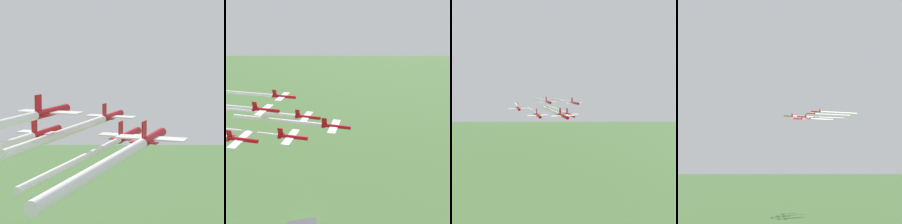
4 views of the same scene
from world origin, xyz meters
The scene contains 10 objects.
jet_0 centered at (-50.93, -30.04, 170.09)m, with size 9.67×9.42×3.29m.
jet_1 centered at (-42.32, -41.61, 168.55)m, with size 9.67×9.42×3.29m.
jet_2 centered at (-36.64, -28.13, 168.89)m, with size 9.67×9.42×3.29m.
jet_3 centered at (-33.71, -53.18, 172.92)m, with size 9.67×9.42×3.29m.
jet_4 centered at (-28.03, -39.70, 173.73)m, with size 9.67×9.42×3.29m.
jet_5 centered at (-22.34, -26.23, 170.91)m, with size 9.67×9.42×3.29m.
smoke_trail_0 centered at (-31.55, -38.22, 170.05)m, with size 30.97×14.04×1.28m.
smoke_trail_1 centered at (-18.79, -51.54, 168.50)m, with size 39.30×17.62×1.36m.
smoke_trail_2 centered at (-18.58, -35.75, 168.84)m, with size 28.15×12.51×0.83m.
smoke_trail_3 centered at (-10.75, -62.87, 172.87)m, with size 38.16×17.10×1.32m.
Camera 2 is at (-39.89, 31.98, 206.07)m, focal length 35.00 mm.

